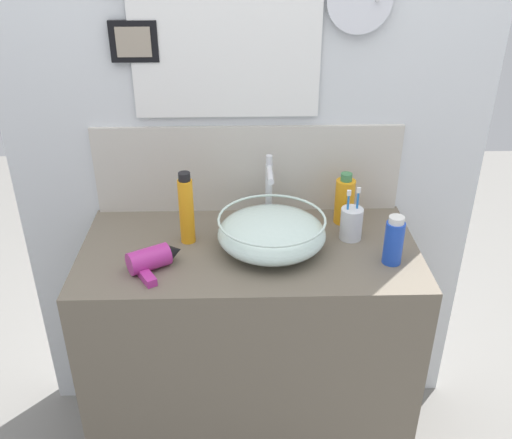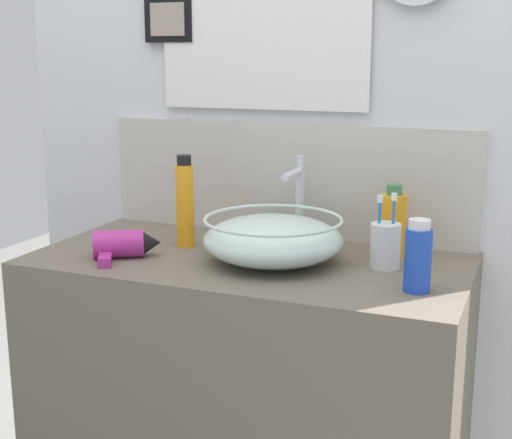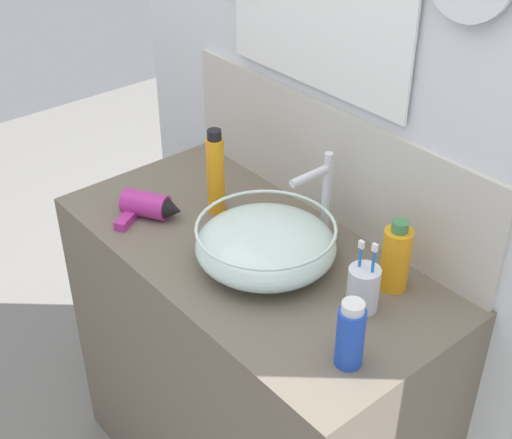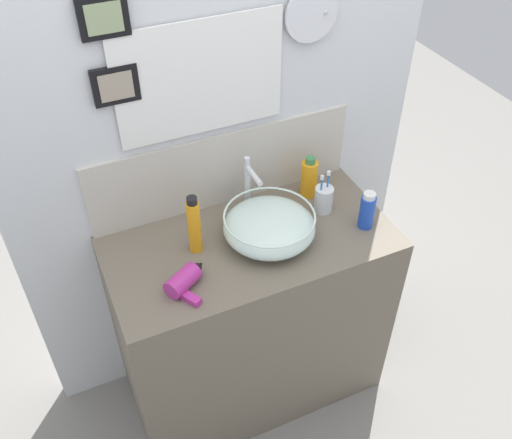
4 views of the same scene
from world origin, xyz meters
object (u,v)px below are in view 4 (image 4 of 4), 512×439
object	(u,v)px
shampoo_bottle	(194,225)
spray_bottle	(309,178)
glass_bowl_sink	(269,226)
faucet	(249,181)
lotion_bottle	(367,211)
hair_drier	(186,279)
toothbrush_cup	(324,199)

from	to	relation	value
shampoo_bottle	spray_bottle	size ratio (longest dim) A/B	1.34
glass_bowl_sink	shampoo_bottle	bearing A→B (deg)	168.39
glass_bowl_sink	shampoo_bottle	world-z (taller)	shampoo_bottle
faucet	lotion_bottle	size ratio (longest dim) A/B	1.50
lotion_bottle	spray_bottle	distance (m)	0.28
glass_bowl_sink	faucet	xyz separation A→B (m)	(-0.00, 0.18, 0.08)
spray_bottle	faucet	bearing A→B (deg)	177.24
hair_drier	spray_bottle	bearing A→B (deg)	23.89
faucet	shampoo_bottle	size ratio (longest dim) A/B	0.98
toothbrush_cup	spray_bottle	xyz separation A→B (m)	(-0.01, 0.11, 0.03)
lotion_bottle	spray_bottle	world-z (taller)	spray_bottle
hair_drier	lotion_bottle	xyz separation A→B (m)	(0.72, 0.01, 0.04)
glass_bowl_sink	lotion_bottle	size ratio (longest dim) A/B	2.16
hair_drier	shampoo_bottle	world-z (taller)	shampoo_bottle
toothbrush_cup	shampoo_bottle	distance (m)	0.53
toothbrush_cup	shampoo_bottle	xyz separation A→B (m)	(-0.53, -0.00, 0.06)
shampoo_bottle	spray_bottle	distance (m)	0.53
hair_drier	spray_bottle	world-z (taller)	spray_bottle
hair_drier	glass_bowl_sink	bearing A→B (deg)	15.80
glass_bowl_sink	hair_drier	world-z (taller)	glass_bowl_sink
glass_bowl_sink	lotion_bottle	bearing A→B (deg)	-13.76
glass_bowl_sink	toothbrush_cup	bearing A→B (deg)	12.80
toothbrush_cup	lotion_bottle	distance (m)	0.18
hair_drier	lotion_bottle	size ratio (longest dim) A/B	1.17
toothbrush_cup	glass_bowl_sink	bearing A→B (deg)	-167.20
faucet	glass_bowl_sink	bearing A→B (deg)	-90.00
spray_bottle	lotion_bottle	bearing A→B (deg)	-67.68
lotion_bottle	toothbrush_cup	bearing A→B (deg)	124.23
glass_bowl_sink	lotion_bottle	world-z (taller)	lotion_bottle
lotion_bottle	spray_bottle	bearing A→B (deg)	112.32
glass_bowl_sink	lotion_bottle	xyz separation A→B (m)	(0.36, -0.09, 0.02)
toothbrush_cup	lotion_bottle	world-z (taller)	toothbrush_cup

